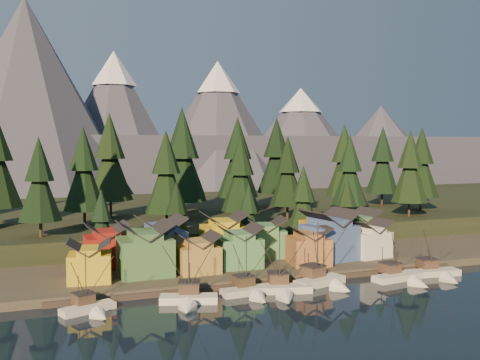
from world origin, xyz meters
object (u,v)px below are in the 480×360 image
object	(u,v)px
boat_3	(281,282)
house_front_0	(90,260)
boat_4	(325,273)
house_front_1	(145,247)
house_back_0	(107,244)
boat_2	(250,284)
boat_5	(402,270)
boat_1	(188,291)
boat_0	(90,301)
house_back_1	(161,240)
boat_6	(437,267)

from	to	relation	value
boat_3	house_front_0	xyz separation A→B (m)	(-30.84, 14.62, 3.26)
boat_4	house_front_1	bearing A→B (deg)	138.71
house_back_0	house_front_0	bearing A→B (deg)	-115.02
boat_2	boat_5	bearing A→B (deg)	-6.35
boat_1	boat_2	bearing A→B (deg)	23.29
house_front_1	boat_3	bearing A→B (deg)	-38.37
boat_0	house_front_1	world-z (taller)	house_front_1
boat_5	house_back_0	size ratio (longest dim) A/B	1.32
boat_1	house_back_0	xyz separation A→B (m)	(-10.18, 24.46, 3.88)
boat_2	boat_0	bearing A→B (deg)	176.34
house_front_1	house_back_1	distance (m)	7.17
house_front_0	boat_2	bearing A→B (deg)	-20.19
boat_6	boat_5	bearing A→B (deg)	-170.65
boat_0	boat_1	distance (m)	15.33
boat_3	boat_1	bearing A→B (deg)	-165.53
boat_3	house_back_0	bearing A→B (deg)	151.95
boat_3	boat_4	bearing A→B (deg)	26.45
boat_6	house_back_1	bearing A→B (deg)	162.90
house_front_0	house_back_0	world-z (taller)	house_back_0
boat_1	boat_3	bearing A→B (deg)	17.89
boat_1	house_back_1	world-z (taller)	house_back_1
boat_0	boat_3	bearing A→B (deg)	-22.15
boat_2	boat_4	world-z (taller)	boat_4
boat_3	boat_5	bearing A→B (deg)	13.97
boat_1	house_back_1	bearing A→B (deg)	107.20
boat_2	house_back_0	world-z (taller)	house_back_0
boat_6	house_back_1	world-z (taller)	house_back_1
boat_0	boat_5	xyz separation A→B (m)	(57.01, -0.93, 0.18)
house_front_1	boat_1	bearing A→B (deg)	-76.41
boat_0	boat_3	distance (m)	31.94
boat_1	boat_6	xyz separation A→B (m)	(50.27, 0.44, -0.20)
boat_4	house_back_1	xyz separation A→B (m)	(-26.07, 19.69, 4.29)
house_front_1	boat_5	bearing A→B (deg)	-20.08
boat_1	boat_3	size ratio (longest dim) A/B	0.95
boat_0	house_back_1	size ratio (longest dim) A/B	1.02
boat_6	boat_3	bearing A→B (deg)	-173.34
boat_2	boat_4	xyz separation A→B (m)	(14.99, 1.04, 0.34)
house_front_0	boat_6	bearing A→B (deg)	-4.60
boat_4	house_front_0	size ratio (longest dim) A/B	1.54
boat_6	house_back_0	bearing A→B (deg)	164.36
boat_3	house_back_1	size ratio (longest dim) A/B	1.23
boat_3	boat_5	distance (m)	25.08
boat_1	boat_5	world-z (taller)	boat_1
boat_2	house_back_1	bearing A→B (deg)	113.97
house_back_0	house_back_1	size ratio (longest dim) A/B	0.89
boat_0	house_front_1	bearing A→B (deg)	32.87
boat_5	boat_0	bearing A→B (deg)	170.54
boat_5	house_back_1	distance (m)	47.17
boat_5	house_back_1	bearing A→B (deg)	143.69
boat_2	house_front_0	bearing A→B (deg)	147.79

